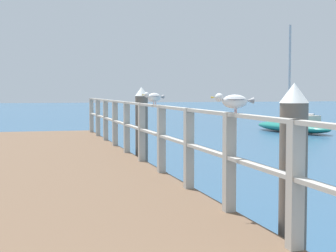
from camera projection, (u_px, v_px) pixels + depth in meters
pier_deck at (72, 181)px, 9.62m from camera, size 2.96×18.53×0.41m
pier_railing at (151, 129)px, 9.92m from camera, size 0.12×17.05×1.11m
dock_piling_near at (293, 174)px, 5.57m from camera, size 0.29×0.29×1.84m
dock_piling_far at (142, 128)px, 12.47m from camera, size 0.29×0.29×1.84m
seagull_foreground at (234, 101)px, 6.02m from camera, size 0.48×0.20×0.21m
seagull_background at (154, 97)px, 9.62m from camera, size 0.44×0.26×0.21m
boat_1 at (293, 125)px, 23.38m from camera, size 2.19×4.61×4.51m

